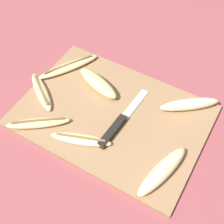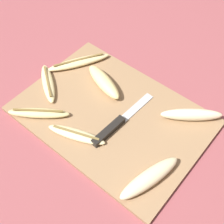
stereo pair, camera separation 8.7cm
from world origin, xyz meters
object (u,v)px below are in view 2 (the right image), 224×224
at_px(banana_golden_short, 104,82).
at_px(banana_mellow_near, 48,83).
at_px(banana_bright_far, 191,115).
at_px(banana_cream_curved, 150,178).
at_px(banana_soft_right, 76,135).
at_px(knife, 113,127).
at_px(banana_ripe_center, 79,62).
at_px(banana_spotted_left, 39,113).

relative_size(banana_golden_short, banana_mellow_near, 1.08).
xyz_separation_m(banana_bright_far, banana_mellow_near, (-0.39, -0.17, -0.01)).
height_order(banana_cream_curved, banana_soft_right, banana_cream_curved).
xyz_separation_m(knife, banana_ripe_center, (-0.24, 0.12, 0.00)).
relative_size(banana_golden_short, banana_soft_right, 0.98).
relative_size(knife, banana_soft_right, 1.44).
distance_m(banana_bright_far, banana_cream_curved, 0.23).
bearing_deg(banana_soft_right, banana_cream_curved, 5.12).
distance_m(banana_mellow_near, banana_soft_right, 0.21).
distance_m(knife, banana_mellow_near, 0.25).
xyz_separation_m(knife, banana_soft_right, (-0.06, -0.08, 0.00)).
bearing_deg(banana_cream_curved, banana_golden_short, 150.03).
xyz_separation_m(banana_golden_short, banana_cream_curved, (0.28, -0.16, -0.00)).
bearing_deg(banana_soft_right, banana_mellow_near, 157.72).
xyz_separation_m(knife, banana_bright_far, (0.14, 0.16, 0.01)).
bearing_deg(banana_spotted_left, banana_mellow_near, 124.03).
bearing_deg(banana_mellow_near, banana_golden_short, 38.62).
distance_m(banana_cream_curved, banana_soft_right, 0.22).
xyz_separation_m(knife, banana_golden_short, (-0.12, 0.10, 0.01)).
bearing_deg(banana_soft_right, banana_spotted_left, -172.84).
height_order(knife, banana_golden_short, banana_golden_short).
xyz_separation_m(knife, banana_cream_curved, (0.16, -0.06, 0.01)).
height_order(banana_bright_far, banana_ripe_center, banana_bright_far).
relative_size(banana_spotted_left, banana_golden_short, 0.98).
xyz_separation_m(banana_cream_curved, banana_soft_right, (-0.22, -0.02, -0.01)).
bearing_deg(banana_ripe_center, banana_bright_far, 6.28).
xyz_separation_m(banana_mellow_near, banana_ripe_center, (0.01, 0.12, 0.00)).
height_order(banana_golden_short, banana_cream_curved, banana_golden_short).
xyz_separation_m(banana_bright_far, banana_ripe_center, (-0.38, -0.04, -0.01)).
bearing_deg(banana_cream_curved, banana_mellow_near, 171.89).
xyz_separation_m(banana_bright_far, banana_cream_curved, (0.02, -0.22, -0.00)).
relative_size(knife, banana_mellow_near, 1.59).
relative_size(knife, banana_golden_short, 1.47).
height_order(banana_mellow_near, banana_ripe_center, banana_ripe_center).
distance_m(banana_golden_short, banana_cream_curved, 0.33).
distance_m(banana_bright_far, banana_golden_short, 0.27).
bearing_deg(banana_mellow_near, banana_cream_curved, -8.11).
xyz_separation_m(banana_spotted_left, banana_mellow_near, (-0.06, 0.10, -0.00)).
relative_size(knife, banana_ripe_center, 1.23).
xyz_separation_m(banana_cream_curved, banana_ripe_center, (-0.40, 0.18, -0.01)).
height_order(banana_spotted_left, banana_cream_curved, banana_cream_curved).
xyz_separation_m(banana_spotted_left, banana_golden_short, (0.07, 0.20, 0.01)).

